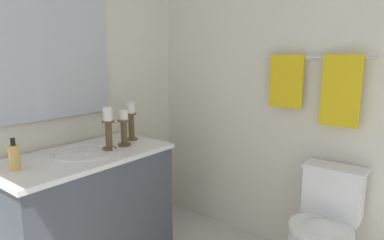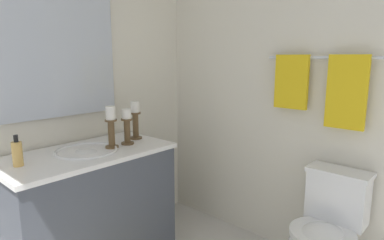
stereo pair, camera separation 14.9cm
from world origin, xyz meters
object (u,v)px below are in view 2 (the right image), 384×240
object	(u,v)px
candle_holder_short	(127,126)
candle_holder_mid	(111,126)
candle_holder_tall	(135,119)
towel_center	(346,92)
toilet	(326,235)
vanity_cabinet	(90,211)
sink_basin	(87,157)
soap_bottle	(17,153)
towel_near_vanity	(291,82)
towel_bar	(321,58)
mirror	(59,51)

from	to	relation	value
candle_holder_short	candle_holder_mid	world-z (taller)	candle_holder_mid
candle_holder_tall	towel_center	world-z (taller)	towel_center
toilet	candle_holder_short	bearing A→B (deg)	-153.79
candle_holder_mid	candle_holder_tall	bearing A→B (deg)	106.76
vanity_cabinet	sink_basin	distance (m)	0.38
candle_holder_mid	soap_bottle	world-z (taller)	candle_holder_mid
candle_holder_short	towel_near_vanity	bearing A→B (deg)	44.22
sink_basin	towel_bar	world-z (taller)	towel_bar
towel_bar	towel_near_vanity	world-z (taller)	towel_near_vanity
candle_holder_mid	towel_near_vanity	size ratio (longest dim) A/B	0.76
towel_center	towel_near_vanity	bearing A→B (deg)	180.00
soap_bottle	towel_center	xyz separation A→B (m)	(1.26, 1.51, 0.32)
mirror	soap_bottle	size ratio (longest dim) A/B	4.98
towel_near_vanity	toilet	bearing A→B (deg)	-27.84
towel_near_vanity	towel_center	size ratio (longest dim) A/B	0.80
sink_basin	vanity_cabinet	bearing A→B (deg)	-90.00
candle_holder_mid	sink_basin	bearing A→B (deg)	-106.86
soap_bottle	towel_center	bearing A→B (deg)	50.11
candle_holder_tall	candle_holder_mid	size ratio (longest dim) A/B	0.99
candle_holder_tall	soap_bottle	xyz separation A→B (m)	(0.01, -0.85, -0.07)
vanity_cabinet	candle_holder_tall	distance (m)	0.72
candle_holder_mid	towel_bar	size ratio (longest dim) A/B	0.39
candle_holder_tall	candle_holder_mid	bearing A→B (deg)	-73.24
towel_near_vanity	towel_center	world-z (taller)	same
candle_holder_short	vanity_cabinet	bearing A→B (deg)	-99.81
candle_holder_short	towel_bar	xyz separation A→B (m)	(1.01, 0.82, 0.47)
sink_basin	candle_holder_mid	bearing A→B (deg)	73.14
sink_basin	toilet	distance (m)	1.60
soap_bottle	towel_near_vanity	size ratio (longest dim) A/B	0.48
vanity_cabinet	mirror	bearing A→B (deg)	179.99
mirror	towel_near_vanity	world-z (taller)	mirror
mirror	candle_holder_tall	size ratio (longest dim) A/B	3.19
toilet	towel_center	distance (m)	0.90
candle_holder_tall	candle_holder_short	world-z (taller)	candle_holder_tall
candle_holder_short	towel_bar	size ratio (longest dim) A/B	0.34
candle_holder_short	toilet	xyz separation A→B (m)	(1.21, 0.59, -0.61)
candle_holder_tall	toilet	size ratio (longest dim) A/B	0.37
candle_holder_mid	soap_bottle	distance (m)	0.59
mirror	towel_bar	size ratio (longest dim) A/B	1.21
sink_basin	candle_holder_short	xyz separation A→B (m)	(0.05, 0.29, 0.17)
sink_basin	towel_center	bearing A→B (deg)	41.32
sink_basin	candle_holder_short	bearing A→B (deg)	80.16
towel_center	sink_basin	bearing A→B (deg)	-138.68
sink_basin	toilet	xyz separation A→B (m)	(1.26, 0.89, -0.44)
candle_holder_short	soap_bottle	xyz separation A→B (m)	(-0.07, -0.71, -0.06)
vanity_cabinet	towel_bar	xyz separation A→B (m)	(1.06, 1.11, 1.02)
candle_holder_tall	towel_center	size ratio (longest dim) A/B	0.61
vanity_cabinet	towel_center	xyz separation A→B (m)	(1.24, 1.09, 0.81)
candle_holder_short	sink_basin	bearing A→B (deg)	-99.84
sink_basin	soap_bottle	size ratio (longest dim) A/B	2.23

